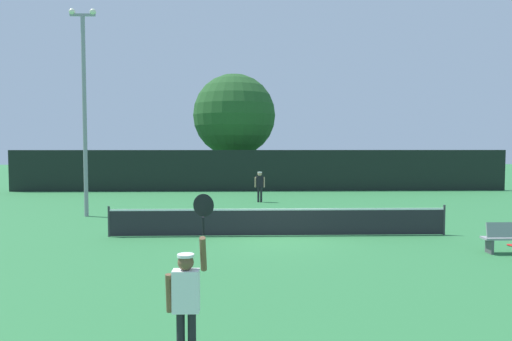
% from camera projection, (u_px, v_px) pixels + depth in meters
% --- Properties ---
extents(ground_plane, '(120.00, 120.00, 0.00)m').
position_uv_depth(ground_plane, '(278.00, 236.00, 16.32)').
color(ground_plane, '#2D723D').
extents(tennis_net, '(11.88, 0.08, 1.07)m').
position_uv_depth(tennis_net, '(278.00, 221.00, 16.29)').
color(tennis_net, '#232328').
rests_on(tennis_net, ground).
extents(perimeter_fence, '(34.44, 0.12, 2.85)m').
position_uv_depth(perimeter_fence, '(261.00, 171.00, 32.18)').
color(perimeter_fence, black).
rests_on(perimeter_fence, ground).
extents(player_serving, '(0.67, 0.39, 2.49)m').
position_uv_depth(player_serving, '(187.00, 292.00, 6.61)').
color(player_serving, white).
rests_on(player_serving, ground).
extents(player_receiving, '(0.57, 0.25, 1.69)m').
position_uv_depth(player_receiving, '(260.00, 184.00, 25.88)').
color(player_receiving, black).
rests_on(player_receiving, ground).
extents(tennis_ball, '(0.07, 0.07, 0.07)m').
position_uv_depth(tennis_ball, '(243.00, 219.00, 19.75)').
color(tennis_ball, '#CCE033').
rests_on(tennis_ball, ground).
extents(spare_racket, '(0.28, 0.52, 0.04)m').
position_uv_depth(spare_racket, '(512.00, 245.00, 14.67)').
color(spare_racket, black).
rests_on(spare_racket, ground).
extents(light_pole, '(1.18, 0.28, 9.15)m').
position_uv_depth(light_pole, '(84.00, 101.00, 20.50)').
color(light_pole, gray).
rests_on(light_pole, ground).
extents(large_tree, '(6.36, 6.36, 8.67)m').
position_uv_depth(large_tree, '(234.00, 115.00, 35.91)').
color(large_tree, brown).
rests_on(large_tree, ground).
extents(parked_car_near, '(1.94, 4.22, 1.69)m').
position_uv_depth(parked_car_near, '(161.00, 175.00, 37.19)').
color(parked_car_near, navy).
rests_on(parked_car_near, ground).
extents(parked_car_mid, '(2.28, 4.36, 1.69)m').
position_uv_depth(parked_car_mid, '(381.00, 174.00, 38.42)').
color(parked_car_mid, black).
rests_on(parked_car_mid, ground).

